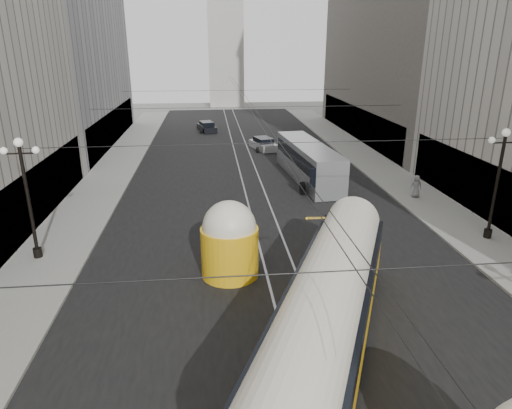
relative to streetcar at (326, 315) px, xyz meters
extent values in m
cube|color=black|center=(-0.50, 24.05, -1.90)|extent=(20.00, 85.00, 0.02)
cube|color=gray|center=(-12.50, 27.55, -1.82)|extent=(4.00, 72.00, 0.15)
cube|color=gray|center=(11.50, 27.55, -1.82)|extent=(4.00, 72.00, 0.15)
cube|color=gray|center=(-1.25, 24.05, -1.90)|extent=(0.12, 85.00, 0.04)
cube|color=gray|center=(0.25, 24.05, -1.90)|extent=(0.12, 85.00, 0.04)
cube|color=black|center=(-14.55, 15.55, 0.10)|extent=(0.10, 18.00, 3.60)
cube|color=#999999|center=(-20.50, 39.55, 12.10)|extent=(12.00, 28.00, 28.00)
cube|color=black|center=(-14.55, 39.55, 0.10)|extent=(0.10, 25.20, 3.60)
cube|color=black|center=(13.55, 13.55, 0.10)|extent=(0.10, 18.00, 3.60)
cube|color=black|center=(13.55, 39.55, 0.10)|extent=(0.10, 28.80, 3.60)
cube|color=#B2AFA8|center=(-0.50, 71.55, 10.10)|extent=(6.00, 6.00, 24.00)
cylinder|color=black|center=(-13.10, 9.55, 1.25)|extent=(0.18, 0.18, 6.00)
cylinder|color=black|center=(-13.10, 9.55, -1.50)|extent=(0.44, 0.44, 0.50)
cylinder|color=black|center=(-13.10, 9.55, 3.85)|extent=(1.60, 0.08, 0.08)
sphere|color=white|center=(-13.10, 9.55, 4.40)|extent=(0.44, 0.44, 0.44)
sphere|color=white|center=(-13.85, 9.55, 4.00)|extent=(0.36, 0.36, 0.36)
sphere|color=white|center=(-12.35, 9.55, 4.00)|extent=(0.36, 0.36, 0.36)
cylinder|color=black|center=(12.10, 9.55, 1.25)|extent=(0.18, 0.18, 6.00)
cylinder|color=black|center=(12.10, 9.55, -1.50)|extent=(0.44, 0.44, 0.50)
cylinder|color=black|center=(12.10, 9.55, 3.85)|extent=(1.60, 0.08, 0.08)
sphere|color=white|center=(12.10, 9.55, 4.40)|extent=(0.44, 0.44, 0.44)
sphere|color=white|center=(11.35, 9.55, 4.00)|extent=(0.36, 0.36, 0.36)
cylinder|color=black|center=(-0.50, -4.45, 4.10)|extent=(25.00, 0.03, 0.03)
cylinder|color=black|center=(-0.50, 9.55, 4.10)|extent=(25.00, 0.03, 0.03)
cylinder|color=black|center=(-0.50, 23.55, 4.10)|extent=(25.00, 0.03, 0.03)
cylinder|color=black|center=(-0.50, 37.55, 4.10)|extent=(25.00, 0.03, 0.03)
cylinder|color=black|center=(-0.50, 27.55, 3.90)|extent=(0.03, 72.00, 0.03)
cylinder|color=black|center=(-0.10, 27.55, 3.90)|extent=(0.03, 72.00, 0.03)
cube|color=#EAAF14|center=(0.00, 0.00, -0.77)|extent=(8.74, 14.95, 1.84)
cube|color=black|center=(0.00, 0.00, -1.63)|extent=(8.55, 14.54, 0.32)
cube|color=black|center=(0.00, 0.00, 0.42)|extent=(8.66, 14.75, 0.92)
cylinder|color=silver|center=(0.00, 0.00, 0.75)|extent=(8.35, 14.61, 2.48)
cylinder|color=#EAAF14|center=(-3.05, 6.81, -0.66)|extent=(2.81, 2.81, 2.48)
sphere|color=silver|center=(-3.05, 6.81, 0.64)|extent=(2.59, 2.59, 2.59)
cube|color=#AFB3B5|center=(4.27, 22.96, -0.37)|extent=(3.48, 12.03, 2.96)
cube|color=black|center=(4.27, 22.96, 0.13)|extent=(3.47, 11.61, 1.09)
cube|color=black|center=(4.27, 17.08, -0.02)|extent=(2.27, 0.30, 1.38)
cylinder|color=black|center=(3.04, 18.99, -1.41)|extent=(0.30, 0.99, 0.99)
cylinder|color=black|center=(5.51, 18.99, -1.41)|extent=(0.30, 0.99, 0.99)
cylinder|color=black|center=(3.04, 26.93, -1.41)|extent=(0.30, 0.99, 0.99)
cylinder|color=black|center=(5.51, 26.93, -1.41)|extent=(0.30, 0.99, 0.99)
cube|color=#BCBCBC|center=(1.89, 34.63, -1.46)|extent=(2.82, 4.49, 0.74)
cube|color=black|center=(1.89, 34.63, -0.93)|extent=(2.10, 2.63, 0.70)
cylinder|color=black|center=(1.12, 33.21, -1.60)|extent=(0.22, 0.59, 0.59)
cylinder|color=black|center=(2.67, 33.21, -1.60)|extent=(0.22, 0.59, 0.59)
cylinder|color=black|center=(1.12, 36.05, -1.60)|extent=(0.22, 0.59, 0.59)
cylinder|color=black|center=(2.67, 36.05, -1.60)|extent=(0.22, 0.59, 0.59)
cube|color=black|center=(-4.15, 46.02, -1.46)|extent=(2.66, 4.40, 0.73)
cube|color=black|center=(-4.15, 46.02, -0.95)|extent=(2.00, 2.56, 0.69)
cylinder|color=black|center=(-4.91, 44.63, -1.61)|extent=(0.22, 0.58, 0.58)
cylinder|color=black|center=(-3.39, 44.63, -1.61)|extent=(0.22, 0.58, 0.58)
cylinder|color=black|center=(-4.91, 47.42, -1.61)|extent=(0.22, 0.58, 0.58)
cylinder|color=black|center=(-3.39, 47.42, -1.61)|extent=(0.22, 0.58, 0.58)
imported|color=slate|center=(11.08, 17.09, -0.93)|extent=(0.87, 0.61, 1.65)
camera|label=1|loc=(-3.84, -13.39, 8.95)|focal=32.00mm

